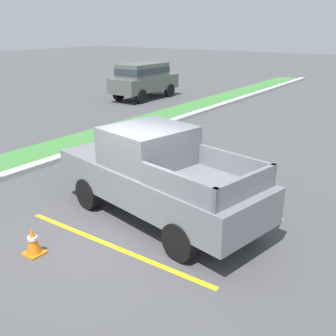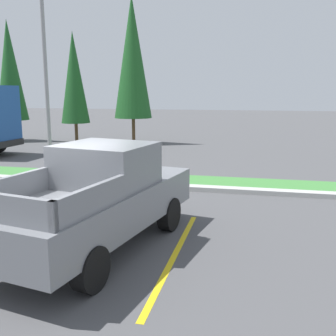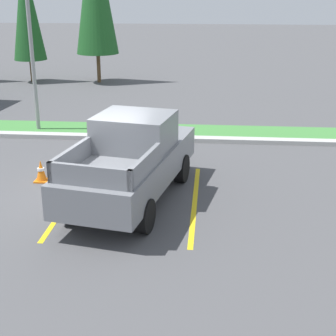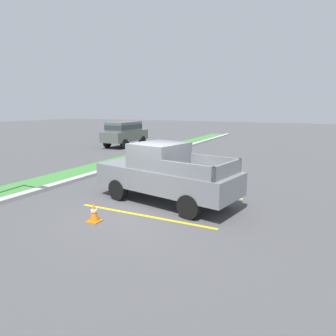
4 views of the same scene
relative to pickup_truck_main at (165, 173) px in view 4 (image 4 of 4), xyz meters
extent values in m
plane|color=#4C4C4F|center=(-0.94, 0.10, -1.04)|extent=(120.00, 120.00, 0.00)
cube|color=yellow|center=(-1.56, -0.05, -1.04)|extent=(0.12, 4.80, 0.01)
cube|color=yellow|center=(1.54, -0.05, -1.04)|extent=(0.12, 4.80, 0.01)
cube|color=#B2B2AD|center=(-0.94, 5.10, -0.97)|extent=(56.00, 0.40, 0.15)
cube|color=#42843D|center=(-0.94, 6.20, -1.01)|extent=(56.00, 1.80, 0.06)
cylinder|color=black|center=(-0.55, 1.63, -0.66)|extent=(0.42, 0.80, 0.76)
cylinder|color=black|center=(1.12, 1.31, -0.66)|extent=(0.42, 0.80, 0.76)
cylinder|color=black|center=(-1.14, -1.41, -0.66)|extent=(0.42, 0.80, 0.76)
cylinder|color=black|center=(0.53, -1.73, -0.66)|extent=(0.42, 0.80, 0.76)
cube|color=slate|center=(-0.01, -0.05, -0.16)|extent=(2.87, 5.47, 0.76)
cube|color=slate|center=(0.05, 0.24, 0.64)|extent=(2.04, 1.91, 0.84)
cube|color=#2D3842|center=(0.21, 1.05, 0.69)|extent=(1.60, 0.37, 0.63)
cube|color=slate|center=(-1.12, -1.31, 0.44)|extent=(0.46, 1.88, 0.44)
cube|color=slate|center=(0.54, -1.64, 0.44)|extent=(0.46, 1.88, 0.44)
cube|color=slate|center=(-0.46, -2.36, 0.44)|extent=(1.79, 0.45, 0.44)
cube|color=silver|center=(0.48, 2.45, -0.40)|extent=(1.80, 0.50, 0.28)
cylinder|color=black|center=(13.66, 10.93, -0.64)|extent=(0.80, 0.26, 0.80)
cylinder|color=black|center=(13.66, 9.23, -0.64)|extent=(0.80, 0.26, 0.80)
cylinder|color=black|center=(10.86, 10.93, -0.64)|extent=(0.80, 0.26, 0.80)
cylinder|color=black|center=(10.86, 9.23, -0.64)|extent=(0.80, 0.26, 0.80)
cube|color=#565B56|center=(12.26, 10.08, -0.12)|extent=(4.60, 1.84, 0.84)
cube|color=#565B56|center=(12.11, 10.08, 0.68)|extent=(3.10, 1.68, 0.76)
cube|color=#2D3842|center=(12.11, 10.08, 0.66)|extent=(3.14, 1.72, 0.36)
cube|color=orange|center=(-2.65, 1.00, -1.02)|extent=(0.36, 0.36, 0.04)
cone|color=orange|center=(-2.65, 1.00, -0.72)|extent=(0.28, 0.28, 0.56)
cylinder|color=white|center=(-2.65, 1.00, -0.69)|extent=(0.19, 0.19, 0.07)
camera|label=1|loc=(-6.58, -4.97, 3.15)|focal=42.21mm
camera|label=2|loc=(2.99, -7.16, 2.10)|focal=42.36mm
camera|label=3|loc=(1.89, -11.52, 3.98)|focal=54.48mm
camera|label=4|loc=(-9.20, -4.69, 2.30)|focal=32.11mm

